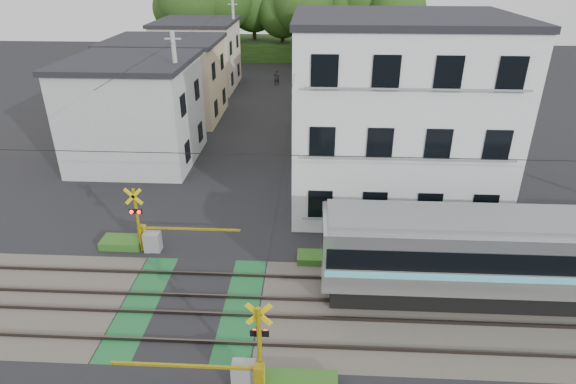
# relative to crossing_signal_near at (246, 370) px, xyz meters

# --- Properties ---
(ground) EXTENTS (120.00, 120.00, 0.00)m
(ground) POSITION_rel_crossing_signal_near_xyz_m (-2.59, 3.65, -0.71)
(ground) COLOR black
(track_bed) EXTENTS (120.00, 120.00, 0.14)m
(track_bed) POSITION_rel_crossing_signal_near_xyz_m (-2.59, 3.65, -0.67)
(track_bed) COLOR #47423A
(track_bed) RESTS_ON ground
(crossing_signal_near) EXTENTS (4.74, 0.65, 3.09)m
(crossing_signal_near) POSITION_rel_crossing_signal_near_xyz_m (0.00, 0.00, 0.00)
(crossing_signal_near) COLOR yellow
(crossing_signal_near) RESTS_ON ground
(crossing_signal_far) EXTENTS (4.74, 0.65, 3.09)m
(crossing_signal_far) POSITION_rel_crossing_signal_near_xyz_m (-5.17, 7.31, 0.00)
(crossing_signal_far) COLOR yellow
(crossing_signal_far) RESTS_ON ground
(apartment_block) EXTENTS (10.20, 8.36, 9.30)m
(apartment_block) POSITION_rel_crossing_signal_near_xyz_m (5.91, 13.15, 3.94)
(apartment_block) COLOR white
(apartment_block) RESTS_ON ground
(houses_row) EXTENTS (22.07, 31.35, 6.80)m
(houses_row) POSITION_rel_crossing_signal_near_xyz_m (-2.33, 29.57, 2.53)
(houses_row) COLOR #B1B4B7
(houses_row) RESTS_ON ground
(tree_hill) EXTENTS (40.00, 13.49, 11.06)m
(tree_hill) POSITION_rel_crossing_signal_near_xyz_m (-2.75, 52.25, 4.63)
(tree_hill) COLOR #294A18
(tree_hill) RESTS_ON ground
(catenary) EXTENTS (60.00, 5.04, 7.00)m
(catenary) POSITION_rel_crossing_signal_near_xyz_m (3.41, 3.69, 2.98)
(catenary) COLOR #2D2D33
(catenary) RESTS_ON ground
(utility_poles) EXTENTS (7.90, 42.00, 8.00)m
(utility_poles) POSITION_rel_crossing_signal_near_xyz_m (-3.64, 26.66, 3.37)
(utility_poles) COLOR #A5A5A0
(utility_poles) RESTS_ON ground
(pedestrian) EXTENTS (0.59, 0.39, 1.59)m
(pedestrian) POSITION_rel_crossing_signal_near_xyz_m (-1.91, 37.64, 0.08)
(pedestrian) COLOR #2C2731
(pedestrian) RESTS_ON ground
(weed_patches) EXTENTS (10.25, 8.80, 0.40)m
(weed_patches) POSITION_rel_crossing_signal_near_xyz_m (-0.83, 3.56, -0.53)
(weed_patches) COLOR #2D5E1E
(weed_patches) RESTS_ON ground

